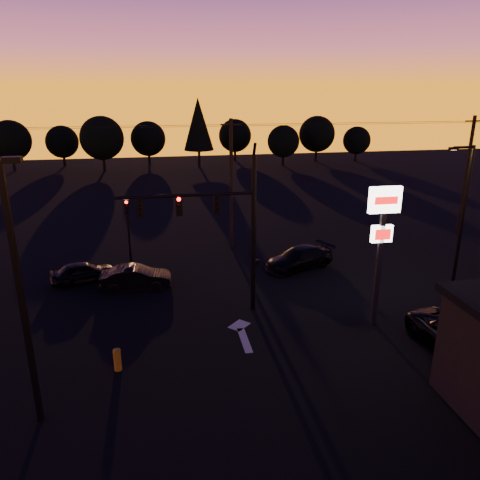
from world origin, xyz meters
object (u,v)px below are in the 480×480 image
object	(u,v)px
streetlight	(463,209)
car_mid	(136,277)
bollard	(117,360)
car_right	(299,258)
traffic_signal_mast	(221,220)
parking_lot_light	(19,281)
car_left	(84,272)
pylon_sign	(382,227)
suv_parked	(462,340)
secondary_signal	(128,223)

from	to	relation	value
streetlight	car_mid	world-z (taller)	streetlight
bollard	car_right	bearing A→B (deg)	41.87
traffic_signal_mast	parking_lot_light	size ratio (longest dim) A/B	0.94
bollard	car_left	xyz separation A→B (m)	(-2.56, 9.57, 0.16)
car_left	car_right	bearing A→B (deg)	-105.41
pylon_sign	streetlight	bearing A→B (deg)	30.08
car_mid	streetlight	bearing A→B (deg)	-95.33
parking_lot_light	suv_parked	world-z (taller)	parking_lot_light
car_left	secondary_signal	bearing A→B (deg)	-63.65
streetlight	car_right	size ratio (longest dim) A/B	1.72
traffic_signal_mast	secondary_signal	xyz separation A→B (m)	(-4.90, 7.49, -2.07)
traffic_signal_mast	parking_lot_light	distance (m)	10.19
parking_lot_light	suv_parked	xyz separation A→B (m)	(16.92, 1.10, -4.52)
car_mid	car_left	bearing A→B (deg)	67.58
traffic_signal_mast	car_right	bearing A→B (deg)	42.15
car_left	streetlight	bearing A→B (deg)	-114.89
pylon_sign	bollard	bearing A→B (deg)	-171.11
parking_lot_light	suv_parked	distance (m)	17.55
pylon_sign	bollard	distance (m)	12.97
bollard	pylon_sign	bearing A→B (deg)	8.89
parking_lot_light	car_mid	world-z (taller)	parking_lot_light
bollard	suv_parked	xyz separation A→B (m)	(14.46, -1.51, 0.28)
streetlight	car_right	bearing A→B (deg)	156.47
parking_lot_light	secondary_signal	bearing A→B (deg)	80.21
parking_lot_light	streetlight	world-z (taller)	parking_lot_light
traffic_signal_mast	car_left	xyz separation A→B (m)	(-7.50, 5.19, -4.30)
parking_lot_light	car_left	distance (m)	13.04
parking_lot_light	bollard	world-z (taller)	parking_lot_light
traffic_signal_mast	car_left	world-z (taller)	traffic_signal_mast
parking_lot_light	streetlight	bearing A→B (deg)	21.65
streetlight	bollard	xyz separation A→B (m)	(-18.95, -5.89, -3.95)
suv_parked	car_left	bearing A→B (deg)	142.51
car_left	suv_parked	xyz separation A→B (m)	(17.02, -11.08, 0.11)
pylon_sign	suv_parked	world-z (taller)	pylon_sign
parking_lot_light	car_mid	bearing A→B (deg)	74.71
pylon_sign	car_mid	size ratio (longest dim) A/B	1.71
car_right	suv_parked	distance (m)	11.68
car_left	car_mid	distance (m)	3.35
car_left	car_mid	world-z (taller)	car_mid
streetlight	car_left	size ratio (longest dim) A/B	2.15
parking_lot_light	car_mid	distance (m)	12.12
pylon_sign	car_left	distance (m)	17.05
streetlight	bollard	world-z (taller)	streetlight
streetlight	pylon_sign	bearing A→B (deg)	-149.92
bollard	car_mid	size ratio (longest dim) A/B	0.24
bollard	car_right	xyz separation A→B (m)	(10.62, 9.52, 0.21)
car_mid	car_right	world-z (taller)	car_right
parking_lot_light	traffic_signal_mast	bearing A→B (deg)	43.37
bollard	traffic_signal_mast	bearing A→B (deg)	41.54
secondary_signal	car_mid	xyz separation A→B (m)	(0.45, -3.68, -2.21)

